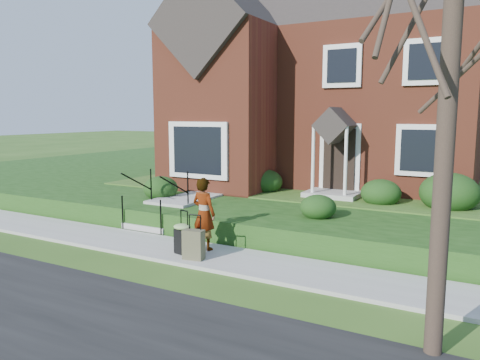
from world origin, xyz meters
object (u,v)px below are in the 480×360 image
Objects in this scene: front_steps at (165,210)px; suitcase_olive at (194,244)px; woman at (204,214)px; suitcase_black at (182,237)px.

suitcase_olive is at bearing -41.73° from front_steps.
front_steps is 1.22× the size of woman.
suitcase_black is at bearing 147.40° from suitcase_olive.
front_steps is 2.11× the size of suitcase_olive.
front_steps reaches higher than suitcase_olive.
woman is at bearing 98.34° from suitcase_olive.
front_steps is 2.07× the size of suitcase_black.
front_steps is at bearing 148.77° from suitcase_black.
front_steps is at bearing 129.87° from suitcase_olive.
suitcase_olive is (0.22, -0.73, -0.50)m from woman.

